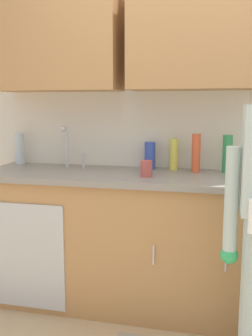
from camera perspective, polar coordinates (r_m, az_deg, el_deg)
The scene contains 11 objects.
kitchen_wall_with_uppers at distance 2.83m, azimuth 8.94°, elevation 10.71°, with size 4.80×0.44×2.70m.
counter_cabinet at distance 2.76m, azimuth -0.87°, elevation -10.79°, with size 1.90×0.62×0.90m.
countertop at distance 2.64m, azimuth -0.82°, elevation -1.15°, with size 1.96×0.66×0.04m, color gray.
sink at distance 2.78m, azimuth -9.06°, elevation -0.65°, with size 0.50×0.36×0.35m.
bottle_dish_liquid at distance 2.71m, azimuth 10.33°, elevation 2.21°, with size 0.06×0.06×0.26m, color #E05933.
bottle_water_tall at distance 2.80m, azimuth 3.56°, elevation 1.86°, with size 0.08×0.08×0.20m, color #334CB2.
bottle_water_short at distance 2.72m, azimuth 14.76°, elevation 2.03°, with size 0.07×0.07×0.26m, color #2D8C4C.
bottle_soap at distance 2.78m, azimuth 7.06°, elevation 2.04°, with size 0.06×0.06×0.23m, color #D8D14C.
bottle_cleaner_spray at distance 3.15m, azimuth -15.44°, elevation 2.81°, with size 0.07×0.07×0.25m, color silver.
cup_by_sink at distance 2.49m, azimuth 3.02°, elevation -0.10°, with size 0.08×0.08×0.11m, color #B24C47.
sponge at distance 2.60m, azimuth 17.10°, elevation -0.93°, with size 0.11×0.07×0.03m, color #4CBF4C.
Camera 1 is at (0.09, -1.82, 1.39)m, focal length 41.21 mm.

